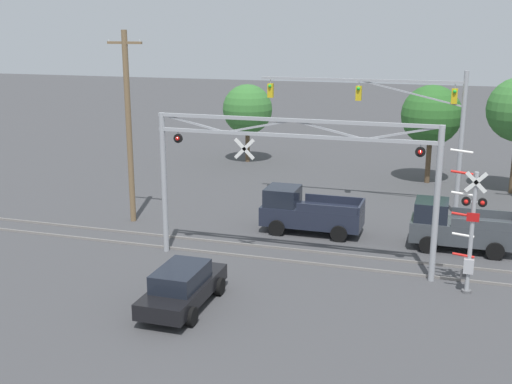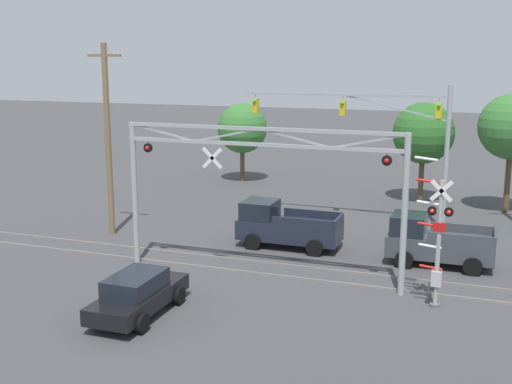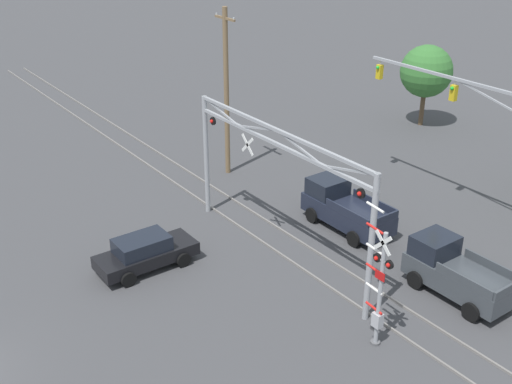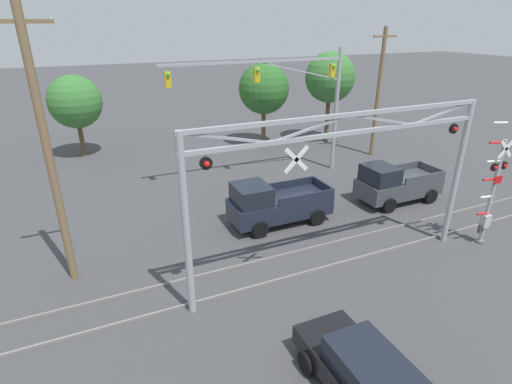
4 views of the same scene
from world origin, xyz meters
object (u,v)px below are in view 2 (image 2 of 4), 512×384
crossing_signal_mast (437,247)px  utility_pole_left (108,138)px  background_tree_far_left_verge (423,133)px  sedan_waiting (138,294)px  pickup_truck_lead (284,226)px  pickup_truck_following (434,242)px  background_tree_far_right_verge (512,127)px  traffic_signal_span (395,130)px  background_tree_beyond_span (242,128)px  crossing_gantry (259,175)px

crossing_signal_mast → utility_pole_left: (-16.04, 4.39, 2.64)m
utility_pole_left → background_tree_far_left_verge: size_ratio=1.54×
crossing_signal_mast → sedan_waiting: size_ratio=1.23×
pickup_truck_lead → pickup_truck_following: bearing=-2.9°
sedan_waiting → background_tree_far_right_verge: bearing=59.2°
sedan_waiting → utility_pole_left: bearing=127.0°
traffic_signal_span → pickup_truck_lead: (-4.20, -5.35, -4.12)m
background_tree_beyond_span → background_tree_far_left_verge: (12.78, -2.70, 0.45)m
sedan_waiting → background_tree_far_left_verge: bearing=71.4°
pickup_truck_following → background_tree_beyond_span: 21.15m
crossing_gantry → sedan_waiting: (-2.60, -5.09, -3.45)m
utility_pole_left → background_tree_far_right_verge: bearing=32.0°
crossing_signal_mast → crossing_gantry: bearing=173.5°
utility_pole_left → crossing_gantry: bearing=-21.5°
crossing_signal_mast → background_tree_beyond_span: 25.01m
traffic_signal_span → background_tree_beyond_span: 15.24m
pickup_truck_following → traffic_signal_span: bearing=114.9°
pickup_truck_following → background_tree_beyond_span: (-14.61, 15.03, 2.80)m
crossing_gantry → utility_pole_left: bearing=158.5°
traffic_signal_span → utility_pole_left: 14.40m
crossing_signal_mast → background_tree_beyond_span: background_tree_beyond_span is taller
sedan_waiting → background_tree_beyond_span: size_ratio=0.79×
crossing_gantry → background_tree_far_left_verge: bearing=74.2°
pickup_truck_lead → pickup_truck_following: 6.85m
background_tree_far_left_verge → crossing_gantry: bearing=-105.8°
crossing_gantry → pickup_truck_following: 8.34m
background_tree_far_left_verge → pickup_truck_lead: bearing=-112.7°
crossing_signal_mast → pickup_truck_lead: 9.04m
traffic_signal_span → background_tree_far_right_verge: 7.91m
background_tree_beyond_span → pickup_truck_following: bearing=-45.8°
traffic_signal_span → background_tree_far_right_verge: bearing=43.7°
background_tree_far_right_verge → pickup_truck_lead: bearing=-132.5°
pickup_truck_lead → sedan_waiting: 9.81m
background_tree_far_left_verge → sedan_waiting: bearing=-108.6°
pickup_truck_lead → sedan_waiting: (-2.24, -9.55, -0.22)m
crossing_signal_mast → utility_pole_left: size_ratio=0.57×
crossing_gantry → traffic_signal_span: traffic_signal_span is taller
pickup_truck_following → background_tree_far_left_verge: (-1.83, 12.34, 3.25)m
pickup_truck_following → sedan_waiting: size_ratio=1.01×
crossing_gantry → background_tree_far_right_verge: background_tree_far_right_verge is taller
sedan_waiting → crossing_signal_mast: bearing=24.4°
sedan_waiting → utility_pole_left: utility_pole_left is taller
crossing_signal_mast → utility_pole_left: bearing=164.7°
crossing_gantry → background_tree_beyond_span: bearing=113.0°
crossing_gantry → pickup_truck_lead: (-0.36, 4.46, -3.23)m
crossing_signal_mast → background_tree_far_left_verge: bearing=97.4°
traffic_signal_span → sedan_waiting: traffic_signal_span is taller
pickup_truck_following → background_tree_far_right_verge: 12.22m
pickup_truck_lead → utility_pole_left: 9.63m
traffic_signal_span → background_tree_far_left_verge: (0.81, 6.64, -0.88)m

